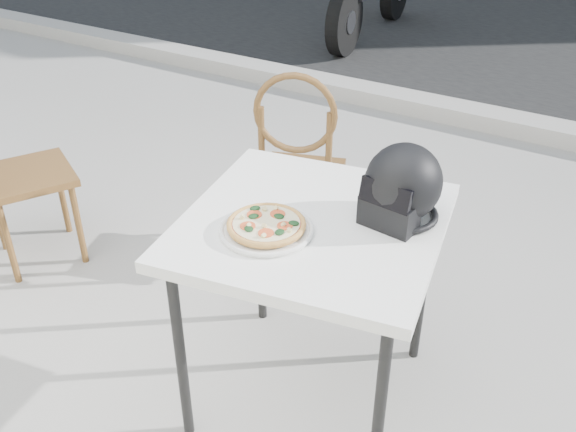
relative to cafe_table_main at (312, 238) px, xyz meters
The scene contains 9 objects.
ground 0.92m from the cafe_table_main, behind, with size 80.00×80.00×0.00m, color #A19E99.
street_asphalt 6.98m from the cafe_table_main, 94.69° to the left, with size 30.00×8.00×0.00m, color black.
curb 3.04m from the cafe_table_main, 101.01° to the left, with size 30.00×0.25×0.12m, color #A4A099.
cafe_table_main is the anchor object (origin of this frame).
plate 0.19m from the cafe_table_main, 122.31° to the right, with size 0.39×0.39×0.02m.
pizza 0.20m from the cafe_table_main, 122.33° to the right, with size 0.26×0.26×0.03m.
helmet 0.34m from the cafe_table_main, 33.77° to the left, with size 0.28×0.29×0.26m.
cafe_chair_main 0.93m from the cafe_table_main, 123.15° to the left, with size 0.49×0.49×1.01m.
cafe_chair_side 1.67m from the cafe_table_main, behind, with size 0.56×0.56×1.07m.
Camera 1 is at (1.43, -1.49, 1.91)m, focal length 40.00 mm.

